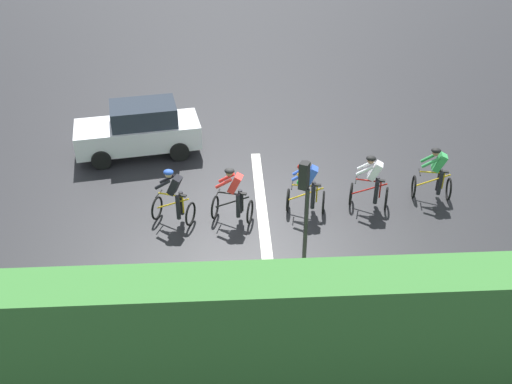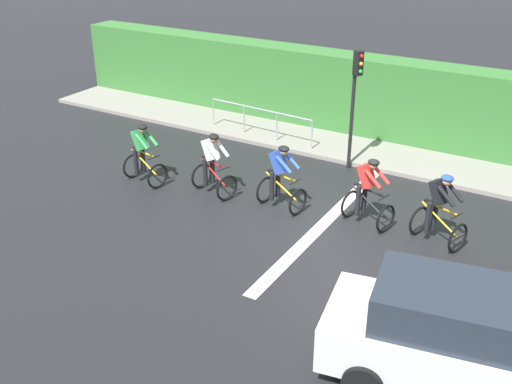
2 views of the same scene
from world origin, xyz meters
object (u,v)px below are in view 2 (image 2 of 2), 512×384
Objects in this scene: cyclist_fourth at (368,193)px; cyclist_trailing at (439,210)px; cyclist_second at (213,165)px; car_white at (455,338)px; pedestrian_railing_kerbside at (260,116)px; cyclist_lead at (143,155)px; cyclist_mid at (280,178)px; traffic_light_near_crossing at (355,92)px.

cyclist_fourth and cyclist_trailing have the same top height.
cyclist_second is 7.99m from car_white.
pedestrian_railing_kerbside is at bearing 12.90° from cyclist_second.
cyclist_lead is 1.00× the size of cyclist_second.
cyclist_mid is at bearing 52.79° from car_white.
cyclist_fourth is 5.24m from car_white.
cyclist_fourth is 6.00m from pedestrian_railing_kerbside.
pedestrian_railing_kerbside is (3.79, 2.78, -0.00)m from cyclist_mid.
cyclist_fourth is (0.49, -3.99, 0.00)m from cyclist_second.
car_white is 1.30× the size of traffic_light_near_crossing.
cyclist_second is 5.66m from cyclist_trailing.
cyclist_second is 4.33m from traffic_light_near_crossing.
cyclist_second and cyclist_mid have the same top height.
cyclist_second is 0.38× the size of car_white.
cyclist_mid is 0.38× the size of car_white.
cyclist_fourth is at bearing -81.81° from cyclist_lead.
cyclist_lead is 1.00× the size of cyclist_mid.
cyclist_lead is 6.02m from cyclist_fourth.
cyclist_mid reaches higher than pedestrian_railing_kerbside.
cyclist_second is 1.00× the size of cyclist_mid.
cyclist_lead is at bearing 166.11° from pedestrian_railing_kerbside.
traffic_light_near_crossing is at bearing 33.27° from car_white.
pedestrian_railing_kerbside is at bearing 78.66° from traffic_light_near_crossing.
cyclist_lead and cyclist_mid have the same top height.
car_white reaches higher than cyclist_fourth.
cyclist_lead and cyclist_fourth have the same top height.
car_white is 1.15× the size of pedestrian_railing_kerbside.
pedestrian_railing_kerbside is at bearing -13.89° from cyclist_lead.
cyclist_second is 1.00× the size of cyclist_fourth.
cyclist_second is 1.88m from cyclist_mid.
traffic_light_near_crossing is (3.66, -4.40, 1.43)m from cyclist_lead.
cyclist_mid and cyclist_fourth have the same top height.
cyclist_lead is 5.90m from traffic_light_near_crossing.
car_white is 11.08m from pedestrian_railing_kerbside.
cyclist_trailing is at bearing -118.02° from pedestrian_railing_kerbside.
cyclist_fourth is 0.50× the size of traffic_light_near_crossing.
car_white reaches higher than pedestrian_railing_kerbside.
car_white reaches higher than cyclist_mid.
cyclist_second is at bearing 143.66° from traffic_light_near_crossing.
cyclist_trailing is (0.31, -3.77, 0.00)m from cyclist_mid.
traffic_light_near_crossing is 3.68m from pedestrian_railing_kerbside.
cyclist_lead is 9.64m from car_white.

